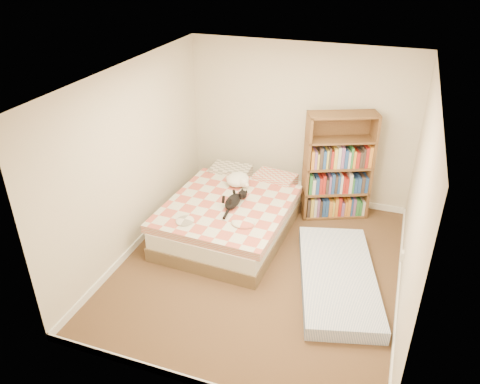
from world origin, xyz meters
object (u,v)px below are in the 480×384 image
(white_dog, at_px, (238,180))
(bed, at_px, (233,213))
(bookshelf, at_px, (337,180))
(black_cat, at_px, (234,200))
(floor_mattress, at_px, (338,278))

(white_dog, bearing_deg, bed, -93.13)
(bed, xyz_separation_m, white_dog, (-0.06, 0.38, 0.36))
(bookshelf, height_order, black_cat, bookshelf)
(black_cat, xyz_separation_m, white_dog, (-0.13, 0.55, 0.02))
(bookshelf, xyz_separation_m, floor_mattress, (0.33, -1.66, -0.50))
(floor_mattress, xyz_separation_m, white_dog, (-1.70, 1.10, 0.54))
(bookshelf, height_order, floor_mattress, bookshelf)
(bed, distance_m, black_cat, 0.38)
(bed, bearing_deg, black_cat, -63.16)
(bookshelf, relative_size, floor_mattress, 0.83)
(floor_mattress, distance_m, black_cat, 1.74)
(bookshelf, height_order, white_dog, bookshelf)
(bed, height_order, floor_mattress, bed)
(bookshelf, xyz_separation_m, white_dog, (-1.37, -0.56, 0.04))
(black_cat, bearing_deg, bed, 132.94)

